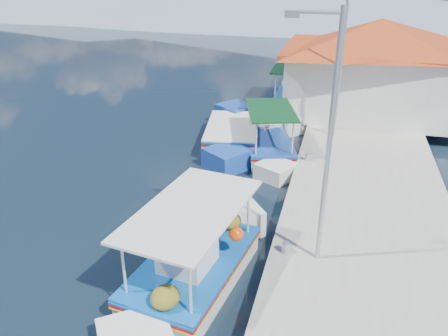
# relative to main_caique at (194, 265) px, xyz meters

# --- Properties ---
(ground) EXTENTS (160.00, 160.00, 0.00)m
(ground) POSITION_rel_main_caique_xyz_m (-1.68, -0.96, -0.45)
(ground) COLOR black
(ground) RESTS_ON ground
(quay) EXTENTS (5.00, 44.00, 0.50)m
(quay) POSITION_rel_main_caique_xyz_m (4.22, 5.04, -0.20)
(quay) COLOR #A09E96
(quay) RESTS_ON ground
(bollards) EXTENTS (0.20, 17.20, 0.30)m
(bollards) POSITION_rel_main_caique_xyz_m (2.12, 4.29, 0.20)
(bollards) COLOR #A5A8AD
(bollards) RESTS_ON quay
(main_caique) EXTENTS (2.72, 7.06, 2.35)m
(main_caique) POSITION_rel_main_caique_xyz_m (0.00, 0.00, 0.00)
(main_caique) COLOR silver
(main_caique) RESTS_ON ground
(caique_green_canopy) EXTENTS (2.87, 5.66, 2.21)m
(caique_green_canopy) POSITION_rel_main_caique_xyz_m (0.46, 8.35, -0.12)
(caique_green_canopy) COLOR silver
(caique_green_canopy) RESTS_ON ground
(caique_blue_hull) EXTENTS (2.92, 7.08, 1.28)m
(caique_blue_hull) POSITION_rel_main_caique_xyz_m (-1.34, 9.29, -0.11)
(caique_blue_hull) COLOR #193E96
(caique_blue_hull) RESTS_ON ground
(caique_far) EXTENTS (2.46, 7.97, 2.79)m
(caique_far) POSITION_rel_main_caique_xyz_m (0.83, 14.42, 0.06)
(caique_far) COLOR silver
(caique_far) RESTS_ON ground
(harbor_building) EXTENTS (10.49, 10.49, 4.40)m
(harbor_building) POSITION_rel_main_caique_xyz_m (4.51, 14.04, 2.32)
(harbor_building) COLOR white
(harbor_building) RESTS_ON quay
(lamp_post_near) EXTENTS (1.21, 0.14, 6.00)m
(lamp_post_near) POSITION_rel_main_caique_xyz_m (2.83, 1.04, 3.40)
(lamp_post_near) COLOR #A5A8AD
(lamp_post_near) RESTS_ON quay
(lamp_post_far) EXTENTS (1.21, 0.14, 6.00)m
(lamp_post_far) POSITION_rel_main_caique_xyz_m (2.83, 10.04, 3.40)
(lamp_post_far) COLOR #A5A8AD
(lamp_post_far) RESTS_ON quay
(mountain_ridge) EXTENTS (171.40, 96.00, 5.50)m
(mountain_ridge) POSITION_rel_main_caique_xyz_m (4.86, 55.04, 1.59)
(mountain_ridge) COLOR slate
(mountain_ridge) RESTS_ON ground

